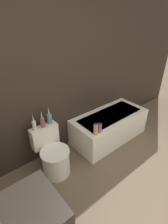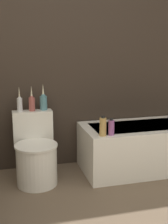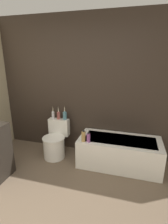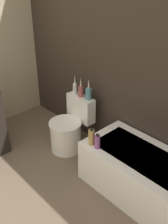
% 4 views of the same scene
% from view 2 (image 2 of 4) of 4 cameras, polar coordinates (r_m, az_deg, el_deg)
% --- Properties ---
extents(wall_back_tiled, '(6.40, 0.06, 2.60)m').
position_cam_2_polar(wall_back_tiled, '(3.44, -3.20, 11.38)').
color(wall_back_tiled, '#332821').
rests_on(wall_back_tiled, ground_plane).
extents(bathtub, '(1.40, 0.66, 0.50)m').
position_cam_2_polar(bathtub, '(3.53, 11.19, -6.18)').
color(bathtub, white).
rests_on(bathtub, ground).
extents(toilet, '(0.42, 0.55, 0.69)m').
position_cam_2_polar(toilet, '(3.17, -8.81, -7.82)').
color(toilet, white).
rests_on(toilet, ground).
extents(vase_gold, '(0.06, 0.06, 0.26)m').
position_cam_2_polar(vase_gold, '(3.23, -11.69, 1.60)').
color(vase_gold, silver).
rests_on(vase_gold, toilet).
extents(vase_silver, '(0.06, 0.06, 0.26)m').
position_cam_2_polar(vase_silver, '(3.23, -9.53, 1.73)').
color(vase_silver, '#994C47').
rests_on(vase_silver, toilet).
extents(vase_bronze, '(0.08, 0.08, 0.27)m').
position_cam_2_polar(vase_bronze, '(3.26, -7.44, 1.98)').
color(vase_bronze, teal).
rests_on(vase_bronze, toilet).
extents(shampoo_bottle_tall, '(0.07, 0.07, 0.20)m').
position_cam_2_polar(shampoo_bottle_tall, '(3.00, 3.48, -2.67)').
color(shampoo_bottle_tall, tan).
rests_on(shampoo_bottle_tall, bathtub).
extents(shampoo_bottle_short, '(0.06, 0.06, 0.17)m').
position_cam_2_polar(shampoo_bottle_short, '(3.03, 5.01, -2.81)').
color(shampoo_bottle_short, '#8C4C8C').
rests_on(shampoo_bottle_short, bathtub).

